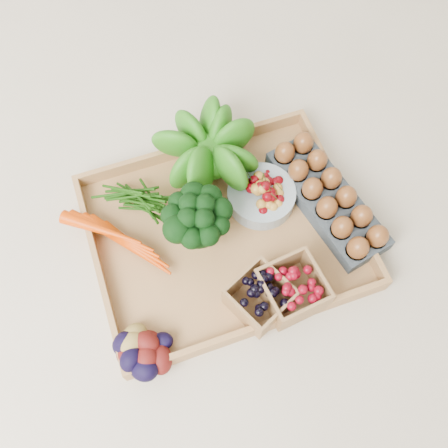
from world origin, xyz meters
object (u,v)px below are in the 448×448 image
object	(u,v)px
broccoli	(198,228)
cherry_bowl	(261,196)
egg_carton	(326,200)
tray	(224,234)

from	to	relation	value
broccoli	cherry_bowl	size ratio (longest dim) A/B	0.95
broccoli	egg_carton	world-z (taller)	broccoli
tray	egg_carton	size ratio (longest dim) A/B	1.74
tray	broccoli	bearing A→B (deg)	175.87
tray	broccoli	world-z (taller)	broccoli
broccoli	cherry_bowl	bearing A→B (deg)	15.83
tray	cherry_bowl	xyz separation A→B (m)	(0.10, 0.05, 0.03)
egg_carton	cherry_bowl	bearing A→B (deg)	145.56
tray	egg_carton	xyz separation A→B (m)	(0.23, -0.01, 0.03)
tray	egg_carton	world-z (taller)	egg_carton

